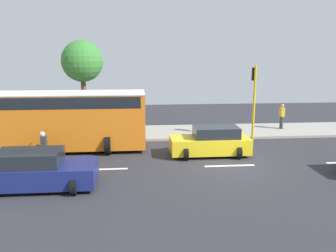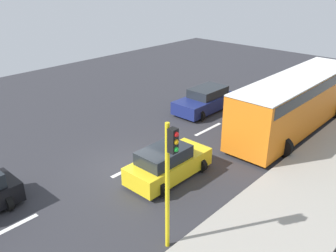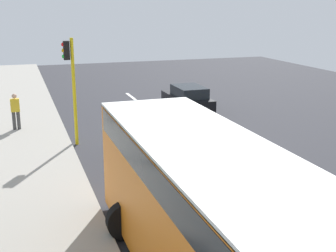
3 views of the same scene
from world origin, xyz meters
name	(u,v)px [view 2 (image 2 of 3)]	position (x,y,z in m)	size (l,w,h in m)	color
ground_plane	(132,168)	(0.00, 0.00, -0.05)	(40.00, 60.00, 0.10)	#2D2D33
sidewalk	(267,235)	(7.00, 0.00, 0.07)	(4.00, 60.00, 0.15)	#9E998E
lane_stripe_north	(6,230)	(0.00, -6.00, 0.01)	(0.20, 2.40, 0.01)	white
lane_stripe_mid	(132,167)	(0.00, 0.00, 0.01)	(0.20, 2.40, 0.01)	white
lane_stripe_south	(208,129)	(0.00, 6.00, 0.01)	(0.20, 2.40, 0.01)	white
lane_stripe_far_south	(260,103)	(0.00, 12.00, 0.01)	(0.20, 2.40, 0.01)	white
car_dark_blue	(205,100)	(-2.02, 8.31, 0.71)	(2.34, 4.45, 1.52)	navy
car_yellow_cab	(168,163)	(1.84, 0.53, 0.71)	(2.13, 4.07, 1.52)	yellow
city_bus	(296,99)	(3.56, 9.41, 1.85)	(3.20, 11.00, 3.16)	orange
motorcycle	(256,111)	(1.38, 8.97, 0.64)	(0.60, 1.30, 1.53)	black
traffic_light_corner	(170,171)	(4.85, -2.65, 2.93)	(0.49, 0.24, 4.50)	yellow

